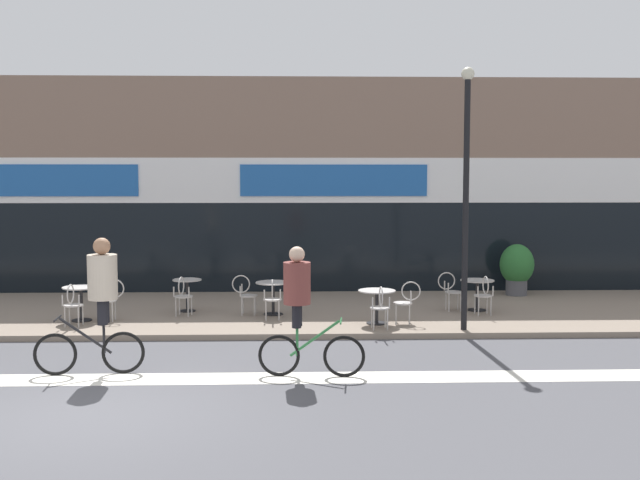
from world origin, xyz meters
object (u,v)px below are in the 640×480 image
at_px(bistro_table_4, 477,288).
at_px(cafe_chair_2_side, 245,292).
at_px(bistro_table_2, 273,291).
at_px(lamp_post, 466,180).
at_px(bistro_table_3, 377,299).
at_px(cafe_chair_3_side, 406,299).
at_px(bistro_table_1, 187,289).
at_px(cyclist_0, 100,294).
at_px(cafe_chair_4_near, 484,293).
at_px(cafe_chair_3_near, 380,304).
at_px(cafe_chair_4_side, 450,289).
at_px(bistro_table_0, 81,296).
at_px(cafe_chair_0_near, 72,302).
at_px(cafe_chair_0_side, 110,297).
at_px(cafe_chair_2_near, 272,296).
at_px(cafe_chair_1_near, 183,293).
at_px(planter_pot, 517,267).
at_px(cyclist_1, 301,301).

height_order(bistro_table_4, cafe_chair_2_side, cafe_chair_2_side).
height_order(bistro_table_2, lamp_post, lamp_post).
distance_m(bistro_table_3, cafe_chair_3_side, 0.63).
bearing_deg(bistro_table_1, cyclist_0, -97.56).
bearing_deg(bistro_table_2, cafe_chair_4_near, -3.03).
xyz_separation_m(bistro_table_3, bistro_table_4, (2.49, 1.48, 0.00)).
xyz_separation_m(cafe_chair_3_near, cafe_chair_4_near, (2.49, 1.48, 0.00)).
bearing_deg(cafe_chair_4_near, cafe_chair_3_side, 111.70).
bearing_deg(cafe_chair_4_near, lamp_post, 149.37).
distance_m(cafe_chair_4_near, cafe_chair_4_side, 0.88).
height_order(bistro_table_0, cafe_chair_0_near, cafe_chair_0_near).
distance_m(cafe_chair_0_side, cafe_chair_2_near, 3.48).
bearing_deg(cafe_chair_1_near, bistro_table_1, 7.07).
distance_m(bistro_table_2, cafe_chair_2_near, 0.63).
relative_size(cafe_chair_0_near, planter_pot, 0.67).
height_order(cafe_chair_0_near, cafe_chair_3_near, same).
distance_m(bistro_table_2, cafe_chair_3_near, 2.81).
bearing_deg(cyclist_0, bistro_table_3, -149.55).
distance_m(bistro_table_1, cafe_chair_3_near, 4.76).
height_order(bistro_table_1, lamp_post, lamp_post).
relative_size(cafe_chair_4_near, cyclist_1, 0.43).
distance_m(bistro_table_4, cafe_chair_4_near, 0.63).
height_order(cafe_chair_1_near, cafe_chair_3_near, same).
relative_size(cafe_chair_3_near, cafe_chair_3_side, 1.00).
xyz_separation_m(cafe_chair_2_side, cafe_chair_4_side, (4.71, 0.37, 0.00)).
distance_m(cafe_chair_2_near, lamp_post, 4.79).
distance_m(cafe_chair_1_near, lamp_post, 6.64).
height_order(bistro_table_2, bistro_table_3, bistro_table_2).
bearing_deg(cafe_chair_3_near, lamp_post, -93.78).
distance_m(bistro_table_0, bistro_table_2, 4.15).
bearing_deg(cafe_chair_3_side, bistro_table_2, -13.49).
xyz_separation_m(lamp_post, cyclist_0, (-6.58, -2.79, -1.83)).
relative_size(bistro_table_2, bistro_table_4, 1.02).
bearing_deg(cafe_chair_2_side, lamp_post, -19.58).
bearing_deg(cyclist_1, cafe_chair_3_near, 66.89).
height_order(cafe_chair_0_near, cafe_chair_3_side, same).
bearing_deg(cyclist_0, cyclist_1, 170.89).
xyz_separation_m(cafe_chair_0_side, cyclist_0, (0.82, -3.96, 0.69)).
height_order(planter_pot, lamp_post, lamp_post).
height_order(cafe_chair_4_near, cyclist_0, cyclist_0).
bearing_deg(bistro_table_1, cafe_chair_2_near, -28.98).
bearing_deg(cafe_chair_3_near, cafe_chair_2_near, 61.18).
distance_m(cafe_chair_0_side, cyclist_1, 5.88).
height_order(cafe_chair_2_side, cafe_chair_4_side, same).
bearing_deg(bistro_table_3, cafe_chair_1_near, 167.20).
bearing_deg(bistro_table_3, bistro_table_4, 30.73).
bearing_deg(bistro_table_3, cafe_chair_4_near, 18.92).
bearing_deg(cafe_chair_4_near, cafe_chair_4_side, 42.23).
relative_size(cafe_chair_0_side, cyclist_0, 0.40).
xyz_separation_m(bistro_table_1, cyclist_0, (-0.67, -5.04, 0.68)).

